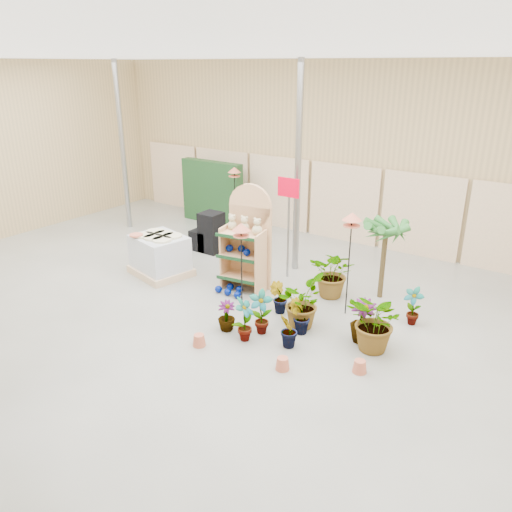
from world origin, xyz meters
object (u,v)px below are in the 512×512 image
at_px(display_shelf, 248,242).
at_px(pallet_stack, 160,255).
at_px(bird_table_front, 241,230).
at_px(potted_plant_2, 301,302).

distance_m(display_shelf, pallet_stack, 2.14).
bearing_deg(bird_table_front, display_shelf, 118.61).
height_order(pallet_stack, bird_table_front, bird_table_front).
bearing_deg(pallet_stack, display_shelf, 27.85).
bearing_deg(pallet_stack, potted_plant_2, 8.88).
distance_m(bird_table_front, potted_plant_2, 1.68).
bearing_deg(display_shelf, potted_plant_2, -34.68).
height_order(display_shelf, potted_plant_2, display_shelf).
distance_m(pallet_stack, potted_plant_2, 3.73).
relative_size(bird_table_front, potted_plant_2, 1.80).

